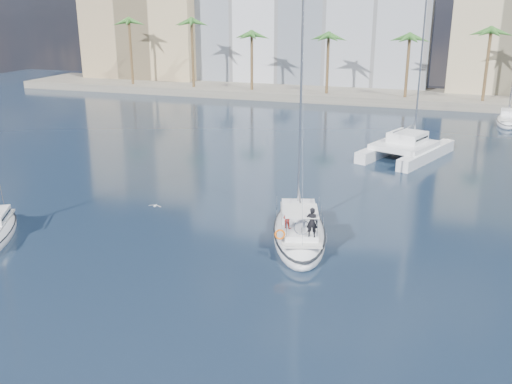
% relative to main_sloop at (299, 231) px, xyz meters
% --- Properties ---
extents(ground, '(160.00, 160.00, 0.00)m').
position_rel_main_sloop_xyz_m(ground, '(-4.06, -2.50, -0.50)').
color(ground, black).
rests_on(ground, ground).
extents(quay, '(120.00, 14.00, 1.20)m').
position_rel_main_sloop_xyz_m(quay, '(-4.06, 58.50, 0.10)').
color(quay, gray).
rests_on(quay, ground).
extents(building_modern, '(42.00, 16.00, 28.00)m').
position_rel_main_sloop_xyz_m(building_modern, '(-16.06, 70.50, 13.50)').
color(building_modern, silver).
rests_on(building_modern, ground).
extents(building_tan_left, '(22.00, 14.00, 22.00)m').
position_rel_main_sloop_xyz_m(building_tan_left, '(-46.06, 66.50, 10.50)').
color(building_tan_left, tan).
rests_on(building_tan_left, ground).
extents(palm_left, '(3.60, 3.60, 12.30)m').
position_rel_main_sloop_xyz_m(palm_left, '(-38.06, 54.50, 9.78)').
color(palm_left, brown).
rests_on(palm_left, ground).
extents(palm_centre, '(3.60, 3.60, 12.30)m').
position_rel_main_sloop_xyz_m(palm_centre, '(-4.06, 54.50, 9.78)').
color(palm_centre, brown).
rests_on(palm_centre, ground).
extents(main_sloop, '(6.17, 11.03, 15.61)m').
position_rel_main_sloop_xyz_m(main_sloop, '(0.00, 0.00, 0.00)').
color(main_sloop, white).
rests_on(main_sloop, ground).
extents(catamaran, '(8.99, 12.18, 16.11)m').
position_rel_main_sloop_xyz_m(catamaran, '(4.93, 23.36, 0.62)').
color(catamaran, white).
rests_on(catamaran, ground).
extents(seagull, '(0.96, 0.41, 0.18)m').
position_rel_main_sloop_xyz_m(seagull, '(-10.41, 0.07, 0.54)').
color(seagull, silver).
rests_on(seagull, ground).
extents(moored_yacht_a, '(3.37, 9.52, 11.90)m').
position_rel_main_sloop_xyz_m(moored_yacht_a, '(15.94, 44.50, -0.50)').
color(moored_yacht_a, white).
rests_on(moored_yacht_a, ground).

